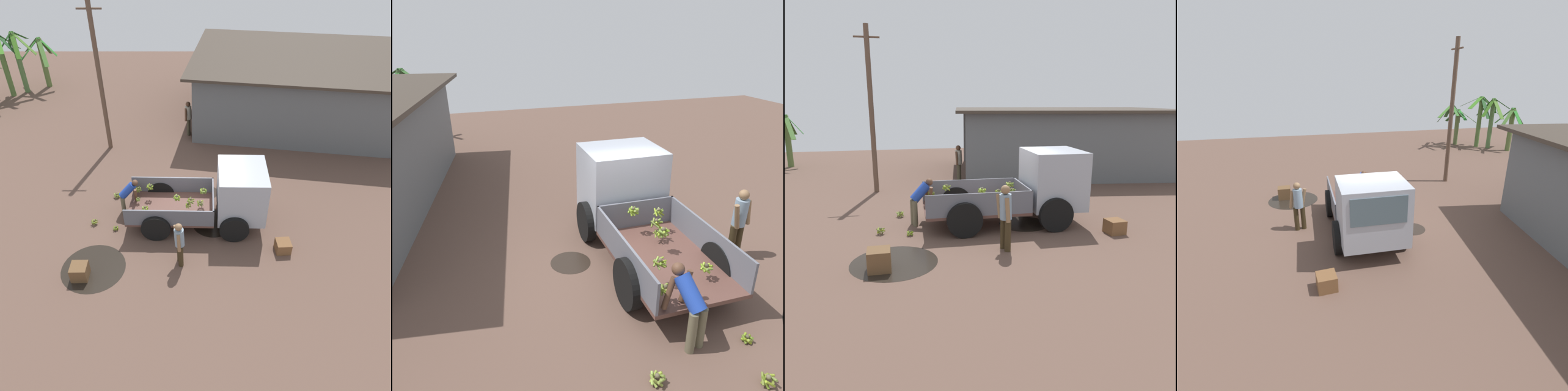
{
  "view_description": "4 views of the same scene",
  "coord_description": "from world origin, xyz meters",
  "views": [
    {
      "loc": [
        -0.1,
        -10.45,
        9.0
      ],
      "look_at": [
        -0.1,
        -0.45,
        1.1
      ],
      "focal_mm": 35.0,
      "sensor_mm": 36.0,
      "label": 1
    },
    {
      "loc": [
        -6.5,
        3.05,
        4.73
      ],
      "look_at": [
        0.89,
        0.54,
        1.3
      ],
      "focal_mm": 35.0,
      "sensor_mm": 36.0,
      "label": 2
    },
    {
      "loc": [
        -3.0,
        -10.86,
        3.57
      ],
      "look_at": [
        -0.85,
        -0.78,
        0.98
      ],
      "focal_mm": 35.0,
      "sensor_mm": 36.0,
      "label": 3
    },
    {
      "loc": [
        8.74,
        -2.32,
        4.74
      ],
      "look_at": [
        -0.5,
        -0.01,
        0.99
      ],
      "focal_mm": 28.0,
      "sensor_mm": 36.0,
      "label": 4
    }
  ],
  "objects": [
    {
      "name": "banana_bunch_on_ground_1",
      "position": [
        -3.07,
        0.83,
        0.1
      ],
      "size": [
        0.25,
        0.25,
        0.19
      ],
      "color": "brown",
      "rests_on": "ground"
    },
    {
      "name": "cargo_truck",
      "position": [
        0.97,
        -0.48,
        1.14
      ],
      "size": [
        4.64,
        2.22,
        2.15
      ],
      "rotation": [
        0.0,
        0.0,
        -0.02
      ],
      "color": "brown",
      "rests_on": "ground"
    },
    {
      "name": "mud_patch_2",
      "position": [
        0.32,
        1.14,
        0.0
      ],
      "size": [
        0.88,
        0.88,
        0.01
      ],
      "primitive_type": "cylinder",
      "color": "black",
      "rests_on": "ground"
    },
    {
      "name": "banana_bunch_on_ground_0",
      "position": [
        -3.61,
        -0.67,
        0.12
      ],
      "size": [
        0.25,
        0.25,
        0.2
      ],
      "color": "brown",
      "rests_on": "ground"
    },
    {
      "name": "mud_patch_1",
      "position": [
        0.5,
        -0.62,
        0.0
      ],
      "size": [
        1.44,
        1.44,
        0.01
      ],
      "primitive_type": "cylinder",
      "color": "black",
      "rests_on": "ground"
    },
    {
      "name": "person_foreground_visitor",
      "position": [
        -0.59,
        -2.44,
        0.9
      ],
      "size": [
        0.37,
        0.6,
        1.62
      ],
      "rotation": [
        0.0,
        0.0,
        3.37
      ],
      "color": "#352A17",
      "rests_on": "ground"
    },
    {
      "name": "banana_palm_5",
      "position": [
        12.84,
        5.26,
        1.63
      ],
      "size": [
        2.16,
        2.06,
        3.13
      ],
      "color": "#3C592F",
      "rests_on": "ground"
    },
    {
      "name": "wooden_crate_1",
      "position": [
        2.69,
        -1.92,
        0.19
      ],
      "size": [
        0.49,
        0.49,
        0.39
      ],
      "primitive_type": "cube",
      "rotation": [
        0.0,
        0.0,
        1.64
      ],
      "color": "brown",
      "rests_on": "ground"
    },
    {
      "name": "person_worker_loading",
      "position": [
        -2.48,
        -0.01,
        0.78
      ],
      "size": [
        0.72,
        0.64,
        1.35
      ],
      "rotation": [
        0.0,
        0.0,
        0.27
      ],
      "color": "brown",
      "rests_on": "ground"
    },
    {
      "name": "banana_bunch_on_ground_2",
      "position": [
        -2.83,
        -0.96,
        0.08
      ],
      "size": [
        0.2,
        0.19,
        0.15
      ],
      "color": "brown",
      "rests_on": "ground"
    },
    {
      "name": "ground",
      "position": [
        0.0,
        0.0,
        0.0
      ],
      "size": [
        36.0,
        36.0,
        0.0
      ],
      "primitive_type": "plane",
      "color": "brown"
    }
  ]
}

